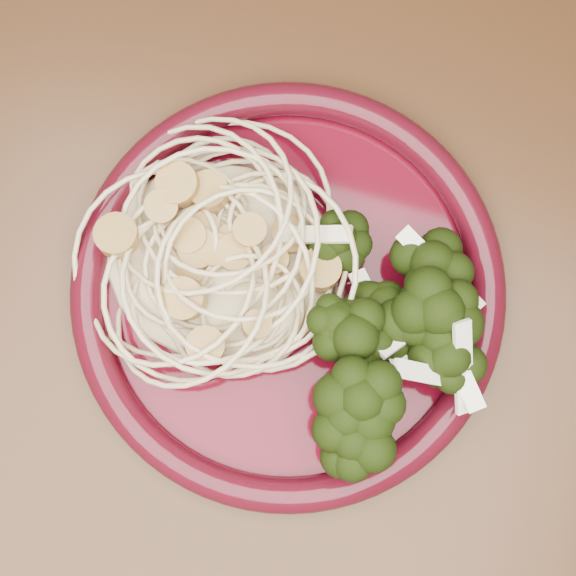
{
  "coord_description": "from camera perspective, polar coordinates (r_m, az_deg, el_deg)",
  "views": [
    {
      "loc": [
        0.04,
        0.0,
        1.24
      ],
      "look_at": [
        0.02,
        0.07,
        0.77
      ],
      "focal_mm": 50.0,
      "sensor_mm": 36.0,
      "label": 1
    }
  ],
  "objects": [
    {
      "name": "broccoli_pile",
      "position": [
        0.46,
        6.24,
        -2.45
      ],
      "size": [
        0.11,
        0.16,
        0.05
      ],
      "primitive_type": "ellipsoid",
      "rotation": [
        0.0,
        0.0,
        -0.13
      ],
      "color": "black",
      "rests_on": "dinner_plate"
    },
    {
      "name": "dining_table",
      "position": [
        0.59,
        -4.14,
        -7.44
      ],
      "size": [
        1.2,
        0.8,
        0.75
      ],
      "color": "#472814",
      "rests_on": "ground"
    },
    {
      "name": "dinner_plate",
      "position": [
        0.48,
        0.0,
        -0.18
      ],
      "size": [
        0.29,
        0.29,
        0.02
      ],
      "rotation": [
        0.0,
        0.0,
        -0.13
      ],
      "color": "#490512",
      "rests_on": "dining_table"
    },
    {
      "name": "scallop_cluster",
      "position": [
        0.44,
        -5.34,
        3.03
      ],
      "size": [
        0.14,
        0.14,
        0.04
      ],
      "primitive_type": null,
      "rotation": [
        0.0,
        0.0,
        -0.13
      ],
      "color": "#B68D44",
      "rests_on": "spaghetti_pile"
    },
    {
      "name": "spaghetti_pile",
      "position": [
        0.48,
        -4.94,
        2.15
      ],
      "size": [
        0.16,
        0.14,
        0.03
      ],
      "primitive_type": "ellipsoid",
      "rotation": [
        0.0,
        0.0,
        -0.13
      ],
      "color": "beige",
      "rests_on": "dinner_plate"
    },
    {
      "name": "onion_garnish",
      "position": [
        0.43,
        6.7,
        -1.99
      ],
      "size": [
        0.08,
        0.1,
        0.05
      ],
      "primitive_type": null,
      "rotation": [
        0.0,
        0.0,
        -0.13
      ],
      "color": "white",
      "rests_on": "broccoli_pile"
    }
  ]
}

